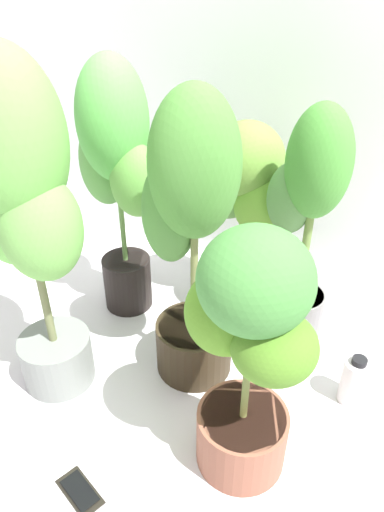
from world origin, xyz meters
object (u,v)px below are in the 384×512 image
potted_plant_front_left (21,203)px  potted_plant_back_right (305,222)px  potted_plant_center (190,233)px  potted_plant_front_right (248,345)px  cell_phone (80,491)px  nutrient_bottle (354,381)px  potted_plant_back_center (243,203)px  potted_plant_back_left (117,167)px

potted_plant_front_left → potted_plant_back_right: size_ratio=1.21×
potted_plant_front_left → potted_plant_center: bearing=32.8°
potted_plant_front_left → potted_plant_back_right: 0.86m
potted_plant_front_right → potted_plant_back_right: 0.55m
potted_plant_front_left → potted_plant_center: potted_plant_front_left is taller
potted_plant_front_left → potted_plant_front_right: 0.70m
potted_plant_back_right → cell_phone: size_ratio=5.50×
potted_plant_back_right → potted_plant_center: bearing=-134.8°
potted_plant_back_right → cell_phone: 1.02m
potted_plant_front_left → cell_phone: size_ratio=6.68×
cell_phone → nutrient_bottle: (0.60, 0.64, 0.08)m
potted_plant_front_right → cell_phone: 0.62m
potted_plant_center → cell_phone: potted_plant_center is taller
potted_plant_front_left → potted_plant_back_center: potted_plant_front_left is taller
potted_plant_back_right → potted_plant_back_left: (-0.65, -0.08, 0.10)m
potted_plant_front_right → cell_phone: bearing=-139.7°
potted_plant_back_center → nutrient_bottle: (0.52, -0.33, -0.37)m
potted_plant_front_left → cell_phone: (0.32, -0.31, -0.65)m
potted_plant_front_right → potted_plant_center: 0.40m
potted_plant_back_left → nutrient_bottle: potted_plant_back_left is taller
potted_plant_back_left → potted_plant_back_right: bearing=7.2°
potted_plant_back_center → potted_plant_front_right: bearing=-68.6°
potted_plant_back_right → potted_plant_center: potted_plant_center is taller
potted_plant_center → potted_plant_front_left: bearing=-147.2°
potted_plant_front_left → potted_plant_back_right: (0.66, 0.52, -0.16)m
potted_plant_front_left → nutrient_bottle: size_ratio=5.92×
cell_phone → nutrient_bottle: 0.88m
potted_plant_front_right → nutrient_bottle: (0.26, 0.35, -0.35)m
nutrient_bottle → potted_plant_front_left: bearing=-160.5°
potted_plant_back_center → nutrient_bottle: size_ratio=4.18×
potted_plant_back_center → cell_phone: (-0.08, -0.97, -0.44)m
potted_plant_front_right → nutrient_bottle: size_ratio=4.16×
potted_plant_back_right → potted_plant_center: 0.39m
potted_plant_center → cell_phone: (-0.06, -0.56, -0.53)m
nutrient_bottle → potted_plant_back_left: bearing=172.8°
potted_plant_back_center → potted_plant_back_left: bearing=-151.4°
potted_plant_front_right → potted_plant_back_left: potted_plant_back_left is taller
potted_plant_back_center → potted_plant_back_left: 0.47m
potted_plant_back_center → potted_plant_center: bearing=-92.6°
potted_plant_center → potted_plant_back_left: (-0.37, 0.20, 0.07)m
potted_plant_back_left → cell_phone: (0.31, -0.75, -0.59)m
potted_plant_back_right → cell_phone: bearing=-112.0°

